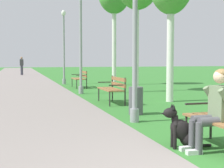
# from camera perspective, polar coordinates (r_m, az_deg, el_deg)

# --- Properties ---
(paved_path) EXTENTS (4.19, 60.00, 0.04)m
(paved_path) POSITION_cam_1_polar(r_m,az_deg,el_deg) (27.01, -15.81, 1.15)
(paved_path) COLOR gray
(paved_path) RESTS_ON ground
(park_bench_mid) EXTENTS (0.55, 1.50, 0.85)m
(park_bench_mid) POSITION_cam_1_polar(r_m,az_deg,el_deg) (10.52, 0.16, -0.55)
(park_bench_mid) COLOR olive
(park_bench_mid) RESTS_ON ground
(park_bench_far) EXTENTS (0.55, 1.50, 0.85)m
(park_bench_far) POSITION_cam_1_polar(r_m,az_deg,el_deg) (16.46, -5.51, 1.14)
(park_bench_far) COLOR olive
(park_bench_far) RESTS_ON ground
(person_seated_on_near_bench) EXTENTS (0.74, 0.49, 1.25)m
(person_seated_on_near_bench) POSITION_cam_1_polar(r_m,az_deg,el_deg) (5.24, 17.26, -3.71)
(person_seated_on_near_bench) COLOR #4C4C51
(person_seated_on_near_bench) RESTS_ON ground
(dog_black) EXTENTS (0.83, 0.33, 0.71)m
(dog_black) POSITION_cam_1_polar(r_m,az_deg,el_deg) (5.37, 12.40, -8.00)
(dog_black) COLOR black
(dog_black) RESTS_ON ground
(lamp_post_near) EXTENTS (0.24, 0.24, 4.76)m
(lamp_post_near) POSITION_cam_1_polar(r_m,az_deg,el_deg) (7.37, 4.00, 12.57)
(lamp_post_near) COLOR gray
(lamp_post_near) RESTS_ON ground
(lamp_post_mid) EXTENTS (0.24, 0.24, 4.53)m
(lamp_post_mid) POSITION_cam_1_polar(r_m,az_deg,el_deg) (13.50, -5.43, 8.24)
(lamp_post_mid) COLOR gray
(lamp_post_mid) RESTS_ON ground
(lamp_post_far) EXTENTS (0.24, 0.24, 4.15)m
(lamp_post_far) POSITION_cam_1_polar(r_m,az_deg,el_deg) (18.91, -8.32, 6.48)
(lamp_post_far) COLOR gray
(lamp_post_far) RESTS_ON ground
(litter_bin) EXTENTS (0.36, 0.36, 0.70)m
(litter_bin) POSITION_cam_1_polar(r_m,az_deg,el_deg) (8.38, 4.13, -2.89)
(litter_bin) COLOR #515156
(litter_bin) RESTS_ON ground
(pedestrian_distant) EXTENTS (0.32, 0.22, 1.65)m
(pedestrian_distant) POSITION_cam_1_polar(r_m,az_deg,el_deg) (30.32, -15.31, 3.02)
(pedestrian_distant) COLOR #383842
(pedestrian_distant) RESTS_ON ground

